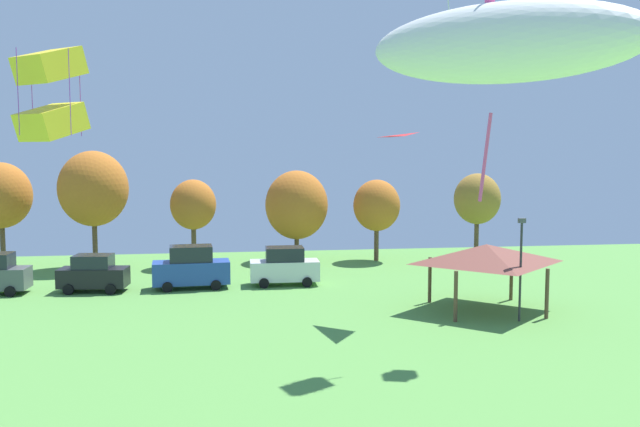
{
  "coord_description": "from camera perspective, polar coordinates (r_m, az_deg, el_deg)",
  "views": [
    {
      "loc": [
        -3.66,
        2.67,
        8.65
      ],
      "look_at": [
        -1.5,
        18.33,
        7.16
      ],
      "focal_mm": 38.0,
      "sensor_mm": 36.0,
      "label": 1
    }
  ],
  "objects": [
    {
      "name": "parked_car_third_from_left",
      "position": [
        43.17,
        -10.79,
        -4.51
      ],
      "size": [
        4.84,
        2.3,
        2.7
      ],
      "rotation": [
        0.0,
        0.0,
        0.07
      ],
      "color": "#234299",
      "rests_on": "ground"
    },
    {
      "name": "treeline_tree_0",
      "position": [
        54.53,
        -25.3,
        1.37
      ],
      "size": [
        4.38,
        4.38,
        7.76
      ],
      "color": "brown",
      "rests_on": "ground"
    },
    {
      "name": "light_post_1",
      "position": [
        35.55,
        16.55,
        -3.97
      ],
      "size": [
        0.36,
        0.2,
        5.25
      ],
      "color": "#2D2D33",
      "rests_on": "ground"
    },
    {
      "name": "treeline_tree_5",
      "position": [
        55.3,
        13.1,
        1.19
      ],
      "size": [
        3.68,
        3.68,
        6.79
      ],
      "color": "brown",
      "rests_on": "ground"
    },
    {
      "name": "kite_flying_8",
      "position": [
        20.96,
        -21.76,
        9.34
      ],
      "size": [
        2.13,
        2.14,
        2.73
      ],
      "color": "yellow"
    },
    {
      "name": "treeline_tree_2",
      "position": [
        50.93,
        -10.63,
        0.71
      ],
      "size": [
        3.38,
        3.38,
        6.48
      ],
      "color": "brown",
      "rests_on": "ground"
    },
    {
      "name": "park_pavilion",
      "position": [
        37.52,
        13.82,
        -3.32
      ],
      "size": [
        6.3,
        5.69,
        3.6
      ],
      "color": "brown",
      "rests_on": "ground"
    },
    {
      "name": "treeline_tree_4",
      "position": [
        52.83,
        4.79,
        0.67
      ],
      "size": [
        3.64,
        3.64,
        6.35
      ],
      "color": "brown",
      "rests_on": "ground"
    },
    {
      "name": "treeline_tree_3",
      "position": [
        52.78,
        -1.98,
        0.72
      ],
      "size": [
        4.88,
        4.88,
        7.06
      ],
      "color": "brown",
      "rests_on": "ground"
    },
    {
      "name": "parked_car_second_from_left",
      "position": [
        43.72,
        -18.54,
        -4.81
      ],
      "size": [
        4.22,
        2.3,
        2.28
      ],
      "rotation": [
        0.0,
        0.0,
        -0.11
      ],
      "color": "black",
      "rests_on": "ground"
    },
    {
      "name": "kite_flying_2",
      "position": [
        10.19,
        13.95,
        13.68
      ],
      "size": [
        3.16,
        5.23,
        3.3
      ],
      "color": "white"
    },
    {
      "name": "kite_flying_7",
      "position": [
        35.24,
        8.42,
        5.38
      ],
      "size": [
        2.16,
        2.76,
        0.28
      ],
      "color": "red"
    },
    {
      "name": "parked_car_rightmost_in_row",
      "position": [
        43.59,
        -3.01,
        -4.47
      ],
      "size": [
        4.42,
        2.11,
        2.45
      ],
      "rotation": [
        0.0,
        0.0,
        -0.01
      ],
      "color": "silver",
      "rests_on": "ground"
    },
    {
      "name": "treeline_tree_1",
      "position": [
        51.73,
        -18.55,
        1.99
      ],
      "size": [
        4.98,
        4.98,
        8.59
      ],
      "color": "brown",
      "rests_on": "ground"
    }
  ]
}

